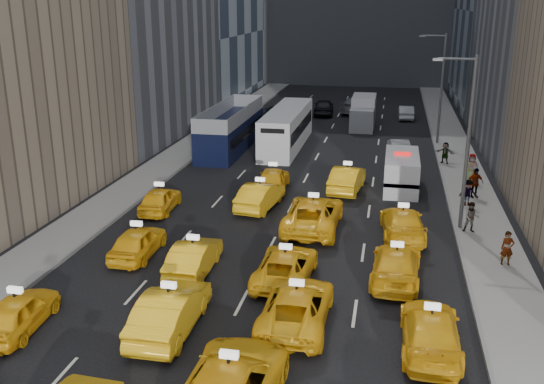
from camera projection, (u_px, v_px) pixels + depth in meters
The scene contains 36 objects.
ground at pixel (228, 328), 22.31m from camera, with size 160.00×160.00×0.00m, color black.
sidewalk_west at pixel (183, 152), 47.60m from camera, with size 3.00×90.00×0.15m, color gray.
sidewalk_east at pixel (460, 166), 43.69m from camera, with size 3.00×90.00×0.15m, color gray.
curb_west at pixel (200, 153), 47.32m from camera, with size 0.15×90.00×0.18m, color slate.
curb_east at pixel (439, 165), 43.95m from camera, with size 0.15×90.00×0.18m, color slate.
streetlight_near at pixel (466, 138), 30.31m from camera, with size 2.15×0.22×9.00m.
streetlight_far at pixel (440, 85), 49.00m from camera, with size 2.15×0.22×9.00m.
taxi_4 at pixel (18, 313), 21.98m from camera, with size 1.64×4.07×1.39m, color yellow.
taxi_5 at pixel (170, 311), 21.87m from camera, with size 1.72×4.92×1.62m, color yellow.
taxi_6 at pixel (297, 306), 22.40m from camera, with size 2.41×5.22×1.45m, color yellow.
taxi_7 at pixel (430, 331), 20.75m from camera, with size 1.98×4.88×1.42m, color yellow.
taxi_8 at pixel (138, 242), 28.33m from camera, with size 1.67×4.14×1.41m, color yellow.
taxi_9 at pixel (194, 257), 26.63m from camera, with size 1.53×4.40×1.45m, color yellow.
taxi_10 at pixel (286, 266), 25.84m from camera, with size 2.26×4.91×1.36m, color yellow.
taxi_11 at pixel (396, 265), 25.88m from camera, with size 2.03×4.98×1.45m, color yellow.
taxi_12 at pixel (160, 199), 34.42m from camera, with size 1.64×4.07×1.39m, color yellow.
taxi_13 at pixel (260, 196), 34.90m from camera, with size 1.59×4.57×1.51m, color yellow.
taxi_14 at pixel (313, 214), 31.71m from camera, with size 2.73×5.92×1.64m, color yellow.
taxi_15 at pixel (402, 223), 30.68m from camera, with size 2.05×5.05×1.47m, color yellow.
taxi_16 at pixel (273, 179), 38.13m from camera, with size 1.78×4.43×1.51m, color yellow.
taxi_17 at pixel (347, 179), 38.04m from camera, with size 1.68×4.81×1.59m, color yellow.
nypd_van at pixel (401, 172), 38.49m from camera, with size 2.15×5.48×2.35m.
double_decker at pixel (231, 128), 48.54m from camera, with size 4.07×12.11×3.45m.
city_bus at pixel (287, 128), 49.25m from camera, with size 2.63×12.06×3.11m.
box_truck at pixel (363, 112), 56.88m from camera, with size 2.27×6.32×2.87m.
misc_car_0 at pixel (399, 147), 46.65m from camera, with size 1.40×4.02×1.32m, color #AAADB2.
misc_car_1 at pixel (277, 114), 59.58m from camera, with size 2.66×5.77×1.60m, color black.
misc_car_2 at pixel (355, 105), 64.32m from camera, with size 2.29×5.63×1.63m, color gray.
misc_car_3 at pixel (324, 107), 63.16m from camera, with size 1.97×4.91×1.67m, color black.
misc_car_4 at pixel (406, 112), 61.03m from camera, with size 1.45×4.15×1.37m, color #A9ACB1.
pedestrian_0 at pixel (507, 248), 27.03m from camera, with size 0.58×0.38×1.58m, color gray.
pedestrian_1 at pixel (472, 217), 30.84m from camera, with size 0.77×0.43×1.59m, color gray.
pedestrian_2 at pixel (468, 193), 34.87m from camera, with size 0.99×0.41×1.54m, color gray.
pedestrian_3 at pixel (475, 183), 36.24m from camera, with size 1.07×0.49×1.82m, color gray.
pedestrian_4 at pixel (471, 168), 39.39m from camera, with size 0.91×0.50×1.87m, color gray.
pedestrian_5 at pixel (445, 153), 43.91m from camera, with size 1.44×0.41×1.55m, color gray.
Camera 1 is at (5.44, -19.04, 11.54)m, focal length 40.00 mm.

